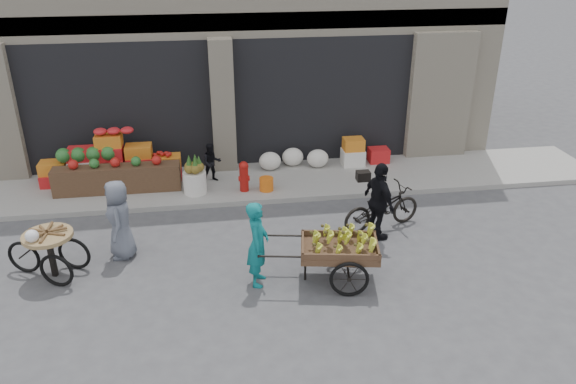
{
  "coord_description": "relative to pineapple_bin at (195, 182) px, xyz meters",
  "views": [
    {
      "loc": [
        -0.38,
        -8.06,
        5.51
      ],
      "look_at": [
        1.01,
        1.25,
        1.1
      ],
      "focal_mm": 35.0,
      "sensor_mm": 36.0,
      "label": 1
    }
  ],
  "objects": [
    {
      "name": "cyclist",
      "position": [
        3.52,
        -2.39,
        0.42
      ],
      "size": [
        0.63,
        0.99,
        1.58
      ],
      "primitive_type": "imported",
      "rotation": [
        0.0,
        0.0,
        1.85
      ],
      "color": "black",
      "rests_on": "ground"
    },
    {
      "name": "bicycle",
      "position": [
        3.72,
        -1.99,
        0.08
      ],
      "size": [
        1.81,
        1.05,
        0.9
      ],
      "primitive_type": "imported",
      "rotation": [
        0.0,
        0.0,
        1.85
      ],
      "color": "black",
      "rests_on": "ground"
    },
    {
      "name": "vendor_woman",
      "position": [
        1.07,
        -3.57,
        0.39
      ],
      "size": [
        0.48,
        0.62,
        1.52
      ],
      "primitive_type": "imported",
      "rotation": [
        0.0,
        0.0,
        1.35
      ],
      "color": "#0E6E72",
      "rests_on": "ground"
    },
    {
      "name": "sidewalk",
      "position": [
        0.75,
        0.5,
        -0.31
      ],
      "size": [
        18.0,
        2.2,
        0.12
      ],
      "primitive_type": "cube",
      "color": "gray",
      "rests_on": "ground"
    },
    {
      "name": "orange_bucket",
      "position": [
        1.6,
        -0.1,
        -0.1
      ],
      "size": [
        0.32,
        0.32,
        0.3
      ],
      "primitive_type": "cylinder",
      "color": "orange",
      "rests_on": "sidewalk"
    },
    {
      "name": "ground",
      "position": [
        0.75,
        -3.6,
        -0.37
      ],
      "size": [
        80.0,
        80.0,
        0.0
      ],
      "primitive_type": "plane",
      "color": "#424244",
      "rests_on": "ground"
    },
    {
      "name": "building",
      "position": [
        0.75,
        4.43,
        3.0
      ],
      "size": [
        14.0,
        6.45,
        7.0
      ],
      "color": "beige",
      "rests_on": "ground"
    },
    {
      "name": "banana_cart",
      "position": [
        2.39,
        -3.71,
        0.3
      ],
      "size": [
        2.33,
        1.26,
        0.92
      ],
      "rotation": [
        0.0,
        0.0,
        -0.17
      ],
      "color": "brown",
      "rests_on": "ground"
    },
    {
      "name": "fruit_display",
      "position": [
        -1.73,
        0.78,
        0.3
      ],
      "size": [
        3.1,
        1.12,
        1.24
      ],
      "color": "red",
      "rests_on": "sidewalk"
    },
    {
      "name": "tricycle_cart",
      "position": [
        -2.45,
        -2.84,
        0.2
      ],
      "size": [
        1.45,
        1.07,
        0.95
      ],
      "rotation": [
        0.0,
        0.0,
        -0.34
      ],
      "color": "#9E7F51",
      "rests_on": "ground"
    },
    {
      "name": "fire_hydrant",
      "position": [
        1.1,
        -0.05,
        0.13
      ],
      "size": [
        0.22,
        0.22,
        0.71
      ],
      "color": "#A5140F",
      "rests_on": "sidewalk"
    },
    {
      "name": "vendor_grey",
      "position": [
        -1.32,
        -2.33,
        0.38
      ],
      "size": [
        0.51,
        0.75,
        1.51
      ],
      "primitive_type": "imported",
      "rotation": [
        0.0,
        0.0,
        -1.53
      ],
      "color": "slate",
      "rests_on": "ground"
    },
    {
      "name": "seated_person",
      "position": [
        0.4,
        0.6,
        0.21
      ],
      "size": [
        0.51,
        0.43,
        0.93
      ],
      "primitive_type": "imported",
      "rotation": [
        0.0,
        0.0,
        0.17
      ],
      "color": "black",
      "rests_on": "sidewalk"
    },
    {
      "name": "right_bay_goods",
      "position": [
        3.36,
        1.1,
        0.04
      ],
      "size": [
        3.35,
        0.6,
        0.7
      ],
      "color": "silver",
      "rests_on": "sidewalk"
    },
    {
      "name": "pineapple_bin",
      "position": [
        0.0,
        0.0,
        0.0
      ],
      "size": [
        0.52,
        0.52,
        0.5
      ],
      "primitive_type": "cylinder",
      "color": "silver",
      "rests_on": "sidewalk"
    }
  ]
}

